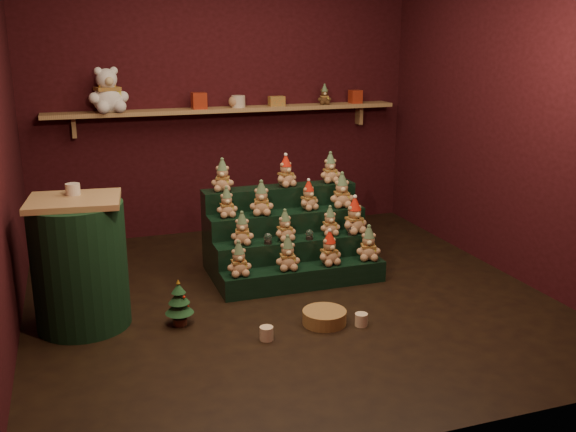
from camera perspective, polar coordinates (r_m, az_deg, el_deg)
name	(u,v)px	position (r m, az deg, el deg)	size (l,w,h in m)	color
ground	(287,297)	(5.20, -0.06, -7.18)	(4.00, 4.00, 0.00)	black
back_wall	(223,98)	(6.79, -5.75, 10.39)	(4.00, 0.10, 2.80)	black
front_wall	(433,178)	(2.99, 12.76, 3.28)	(4.00, 0.10, 2.80)	black
right_wall	(517,112)	(5.82, 19.66, 8.68)	(0.10, 4.00, 2.80)	black
back_shelf	(228,110)	(6.63, -5.37, 9.35)	(3.60, 0.26, 0.24)	#A18350
riser_tier_front	(304,277)	(5.35, 1.46, -5.45)	(1.40, 0.22, 0.18)	black
riser_tier_midfront	(296,258)	(5.52, 0.67, -3.79)	(1.40, 0.22, 0.36)	black
riser_tier_midback	(287,241)	(5.68, -0.07, -2.24)	(1.40, 0.22, 0.54)	black
riser_tier_back	(279,225)	(5.86, -0.76, -0.77)	(1.40, 0.22, 0.72)	black
teddy_0	(239,259)	(5.11, -4.40, -3.81)	(0.20, 0.18, 0.28)	tan
teddy_1	(288,253)	(5.22, -0.03, -3.31)	(0.20, 0.18, 0.28)	tan
teddy_2	(329,248)	(5.35, 3.69, -2.86)	(0.20, 0.18, 0.28)	tan
teddy_3	(368,243)	(5.49, 7.17, -2.40)	(0.21, 0.19, 0.29)	tan
teddy_4	(242,228)	(5.29, -4.10, -1.11)	(0.19, 0.17, 0.27)	tan
teddy_5	(285,225)	(5.38, -0.28, -0.84)	(0.18, 0.17, 0.26)	tan
teddy_6	(330,221)	(5.54, 3.75, -0.44)	(0.18, 0.16, 0.25)	tan
teddy_7	(354,216)	(5.60, 5.92, 0.03)	(0.22, 0.20, 0.31)	tan
teddy_8	(227,202)	(5.44, -5.48, 1.22)	(0.18, 0.16, 0.25)	tan
teddy_9	(261,198)	(5.49, -2.38, 1.59)	(0.21, 0.19, 0.29)	tan
teddy_10	(309,195)	(5.65, 1.84, 1.85)	(0.18, 0.16, 0.25)	tan
teddy_11	(342,190)	(5.75, 4.80, 2.29)	(0.22, 0.20, 0.30)	tan
teddy_12	(223,175)	(5.59, -5.84, 3.62)	(0.20, 0.18, 0.28)	tan
teddy_13	(286,171)	(5.74, -0.20, 4.01)	(0.20, 0.18, 0.27)	tan
teddy_14	(330,168)	(5.91, 3.77, 4.30)	(0.19, 0.17, 0.27)	tan
snow_globe_a	(268,238)	(5.31, -1.80, -2.00)	(0.07, 0.07, 0.09)	black
snow_globe_b	(309,234)	(5.42, 1.92, -1.65)	(0.06, 0.06, 0.09)	black
snow_globe_c	(351,230)	(5.57, 5.62, -1.28)	(0.06, 0.06, 0.08)	black
side_table	(80,264)	(4.78, -18.03, -4.05)	(0.67, 0.66, 0.95)	#A18350
table_ornament	(73,189)	(4.74, -18.59, 2.28)	(0.10, 0.10, 0.08)	beige
mini_christmas_tree	(179,303)	(4.72, -9.66, -7.61)	(0.21, 0.21, 0.35)	#4C291B
mug_left	(266,333)	(4.49, -1.93, -10.38)	(0.10, 0.10, 0.10)	beige
mug_right	(361,320)	(4.72, 6.53, -9.14)	(0.09, 0.09, 0.09)	beige
wicker_basket	(324,317)	(4.73, 3.26, -8.96)	(0.32, 0.32, 0.10)	olive
white_bear	(107,84)	(6.40, -15.80, 11.23)	(0.38, 0.34, 0.53)	white
brown_bear	(324,95)	(6.90, 3.26, 10.71)	(0.15, 0.13, 0.20)	#472D17
gift_tin_red_a	(199,101)	(6.53, -7.92, 10.11)	(0.14, 0.14, 0.16)	#AA331A
gift_tin_cream	(238,101)	(6.62, -4.44, 10.12)	(0.14, 0.14, 0.12)	beige
gift_tin_red_b	(355,97)	(7.06, 6.01, 10.51)	(0.12, 0.12, 0.14)	#AA331A
shelf_plush_ball	(234,102)	(6.61, -4.79, 10.10)	(0.12, 0.12, 0.12)	tan
scarf_gift_box	(277,101)	(6.74, -1.02, 10.17)	(0.16, 0.10, 0.10)	#C6591C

